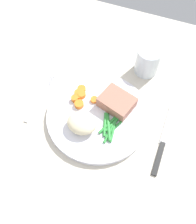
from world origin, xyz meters
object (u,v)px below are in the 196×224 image
object	(u,v)px
fork	(40,98)
meat_portion	(117,102)
dinner_plate	(98,115)
knife	(164,140)
water_glass	(147,62)

from	to	relation	value
fork	meat_portion	bearing A→B (deg)	10.69
dinner_plate	knife	xyz separation A→B (cm)	(17.95, -0.29, -0.60)
water_glass	dinner_plate	bearing A→B (deg)	-110.28
fork	knife	xyz separation A→B (cm)	(35.12, -0.03, -0.00)
meat_portion	water_glass	distance (cm)	16.31
meat_portion	knife	xyz separation A→B (cm)	(14.31, -4.53, -3.03)
dinner_plate	meat_portion	distance (cm)	6.09
meat_portion	fork	size ratio (longest dim) A/B	0.52
meat_portion	fork	bearing A→B (deg)	-167.80
knife	water_glass	size ratio (longest dim) A/B	2.51
meat_portion	knife	distance (cm)	15.31
meat_portion	water_glass	bearing A→B (deg)	76.55
meat_portion	water_glass	world-z (taller)	water_glass
fork	water_glass	bearing A→B (deg)	38.09
dinner_plate	knife	world-z (taller)	dinner_plate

